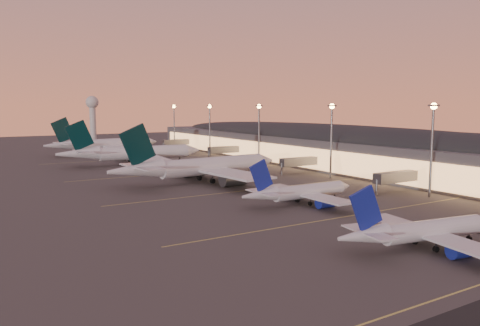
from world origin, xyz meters
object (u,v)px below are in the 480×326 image
baggage_tug_d (363,202)px  radar_tower (92,111)px  airliner_narrow_south (420,231)px  airliner_wide_mid (132,153)px  airliner_narrow_north (300,192)px  baggage_tug_b (480,229)px  airliner_wide_far (105,145)px  airliner_wide_near (200,167)px  baggage_tug_c (327,201)px

baggage_tug_d → radar_tower: bearing=100.4°
airliner_narrow_south → airliner_wide_mid: 142.21m
airliner_narrow_north → baggage_tug_b: airliner_narrow_north is taller
airliner_narrow_north → baggage_tug_b: 42.00m
airliner_narrow_north → airliner_wide_far: 154.14m
airliner_wide_near → baggage_tug_c: airliner_wide_near is taller
airliner_wide_mid → airliner_wide_far: airliner_wide_far is taller
airliner_wide_mid → baggage_tug_c: (17.35, -103.37, -4.56)m
airliner_wide_mid → airliner_wide_near: bearing=-81.2°
airliner_narrow_south → airliner_wide_far: size_ratio=0.55×
baggage_tug_c → baggage_tug_d: 9.16m
airliner_wide_mid → airliner_wide_far: 52.41m
baggage_tug_b → baggage_tug_c: baggage_tug_b is taller
airliner_narrow_north → baggage_tug_c: size_ratio=8.91×
airliner_wide_near → baggage_tug_c: (13.71, -46.37, -4.64)m
baggage_tug_b → baggage_tug_c: (-6.93, 37.56, -0.04)m
airliner_wide_mid → baggage_tug_b: size_ratio=14.57×
airliner_narrow_north → baggage_tug_b: (14.52, -39.32, -2.66)m
airliner_narrow_south → baggage_tug_b: size_ratio=8.06×
baggage_tug_b → baggage_tug_c: 38.20m
airliner_wide_near → airliner_wide_mid: 57.11m
airliner_wide_mid → radar_tower: bearing=87.2°
radar_tower → airliner_narrow_north: bearing=-92.5°
airliner_narrow_north → airliner_wide_mid: bearing=95.1°
airliner_narrow_north → airliner_wide_near: size_ratio=0.55×
radar_tower → baggage_tug_d: size_ratio=7.80×
airliner_wide_mid → airliner_narrow_north: bearing=-79.4°
radar_tower → baggage_tug_d: radar_tower is taller
airliner_wide_mid → baggage_tug_c: size_ratio=15.87×
airliner_wide_mid → baggage_tug_b: (24.29, -140.93, -4.52)m
airliner_wide_far → baggage_tug_c: (14.81, -155.71, -4.60)m
airliner_wide_near → baggage_tug_d: (20.19, -52.86, -4.60)m
radar_tower → baggage_tug_b: 289.22m
radar_tower → baggage_tug_c: size_ratio=8.40×
airliner_narrow_south → baggage_tug_b: (20.17, 1.20, -2.60)m
airliner_wide_far → baggage_tug_d: 163.65m
airliner_wide_far → baggage_tug_b: size_ratio=14.66×
baggage_tug_b → baggage_tug_c: bearing=83.1°
airliner_narrow_north → baggage_tug_d: airliner_narrow_north is taller
airliner_wide_mid → baggage_tug_b: bearing=-75.1°
airliner_wide_near → radar_tower: size_ratio=1.92×
airliner_narrow_south → baggage_tug_d: (19.71, 32.28, -2.60)m
airliner_wide_far → airliner_wide_mid: bearing=-101.5°
radar_tower → baggage_tug_c: bearing=-90.8°
airliner_narrow_south → airliner_wide_far: (-1.57, 194.48, 1.96)m
airliner_wide_far → baggage_tug_b: bearing=-92.3°
airliner_narrow_north → airliner_wide_near: (-6.12, 44.62, 1.95)m
airliner_wide_mid → airliner_wide_far: (2.54, 52.34, 0.04)m
airliner_wide_far → baggage_tug_d: airliner_wide_far is taller
airliner_wide_mid → airliner_wide_far: size_ratio=0.99×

